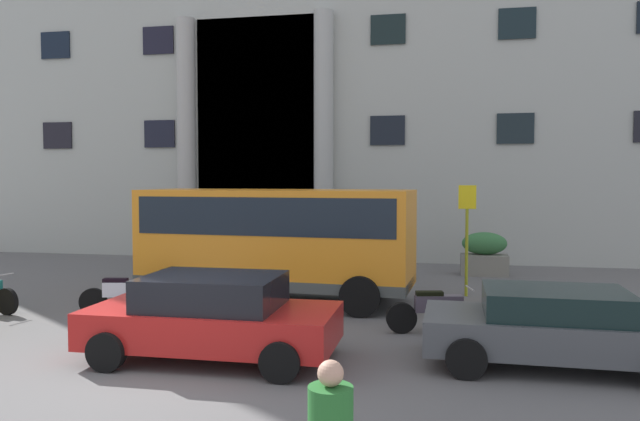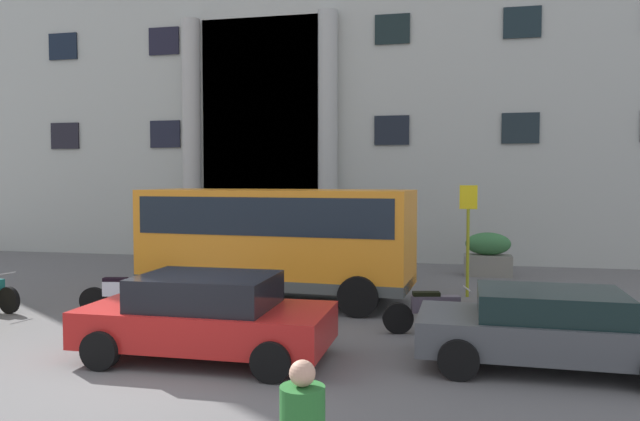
{
  "view_description": "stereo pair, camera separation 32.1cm",
  "coord_description": "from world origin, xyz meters",
  "px_view_note": "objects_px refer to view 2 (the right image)",
  "views": [
    {
      "loc": [
        3.99,
        -8.73,
        3.01
      ],
      "look_at": [
        1.12,
        5.87,
        2.22
      ],
      "focal_mm": 34.0,
      "sensor_mm": 36.0,
      "label": 1
    },
    {
      "loc": [
        4.3,
        -8.67,
        3.01
      ],
      "look_at": [
        1.12,
        5.87,
        2.22
      ],
      "focal_mm": 34.0,
      "sensor_mm": 36.0,
      "label": 2
    }
  ],
  "objects_px": {
    "hedge_planter_entrance_left": "(488,255)",
    "bus_stop_sign": "(468,228)",
    "orange_minibus": "(277,235)",
    "motorcycle_near_kerb": "(433,310)",
    "hedge_planter_far_east": "(212,246)",
    "motorcycle_far_end": "(122,294)",
    "parked_coupe_end": "(207,316)",
    "hedge_planter_east": "(338,254)",
    "parked_compact_extra": "(550,328)"
  },
  "relations": [
    {
      "from": "orange_minibus",
      "to": "hedge_planter_entrance_left",
      "type": "height_order",
      "value": "orange_minibus"
    },
    {
      "from": "orange_minibus",
      "to": "parked_coupe_end",
      "type": "xyz_separation_m",
      "value": [
        0.19,
        -4.8,
        -0.92
      ]
    },
    {
      "from": "hedge_planter_entrance_left",
      "to": "motorcycle_far_end",
      "type": "bearing_deg",
      "value": -138.55
    },
    {
      "from": "orange_minibus",
      "to": "motorcycle_near_kerb",
      "type": "height_order",
      "value": "orange_minibus"
    },
    {
      "from": "hedge_planter_east",
      "to": "parked_compact_extra",
      "type": "relative_size",
      "value": 0.37
    },
    {
      "from": "hedge_planter_far_east",
      "to": "hedge_planter_east",
      "type": "bearing_deg",
      "value": -8.02
    },
    {
      "from": "parked_compact_extra",
      "to": "motorcycle_near_kerb",
      "type": "height_order",
      "value": "parked_compact_extra"
    },
    {
      "from": "parked_compact_extra",
      "to": "motorcycle_far_end",
      "type": "height_order",
      "value": "parked_compact_extra"
    },
    {
      "from": "hedge_planter_entrance_left",
      "to": "hedge_planter_east",
      "type": "relative_size",
      "value": 0.94
    },
    {
      "from": "hedge_planter_entrance_left",
      "to": "hedge_planter_east",
      "type": "height_order",
      "value": "hedge_planter_entrance_left"
    },
    {
      "from": "hedge_planter_far_east",
      "to": "motorcycle_far_end",
      "type": "distance_m",
      "value": 7.48
    },
    {
      "from": "hedge_planter_far_east",
      "to": "parked_compact_extra",
      "type": "xyz_separation_m",
      "value": [
        9.59,
        -9.46,
        -0.04
      ]
    },
    {
      "from": "bus_stop_sign",
      "to": "parked_coupe_end",
      "type": "xyz_separation_m",
      "value": [
        -4.39,
        -6.36,
        -1.03
      ]
    },
    {
      "from": "motorcycle_far_end",
      "to": "motorcycle_near_kerb",
      "type": "bearing_deg",
      "value": -12.5
    },
    {
      "from": "parked_coupe_end",
      "to": "motorcycle_far_end",
      "type": "xyz_separation_m",
      "value": [
        -3.15,
        2.67,
        -0.26
      ]
    },
    {
      "from": "motorcycle_near_kerb",
      "to": "motorcycle_far_end",
      "type": "bearing_deg",
      "value": 165.73
    },
    {
      "from": "bus_stop_sign",
      "to": "hedge_planter_east",
      "type": "xyz_separation_m",
      "value": [
        -3.94,
        3.09,
        -1.12
      ]
    },
    {
      "from": "orange_minibus",
      "to": "parked_compact_extra",
      "type": "xyz_separation_m",
      "value": [
        5.7,
        -4.17,
        -0.98
      ]
    },
    {
      "from": "orange_minibus",
      "to": "motorcycle_near_kerb",
      "type": "relative_size",
      "value": 3.3
    },
    {
      "from": "bus_stop_sign",
      "to": "hedge_planter_entrance_left",
      "type": "relative_size",
      "value": 1.99
    },
    {
      "from": "motorcycle_far_end",
      "to": "motorcycle_near_kerb",
      "type": "xyz_separation_m",
      "value": [
        6.8,
        -0.22,
        0.0
      ]
    },
    {
      "from": "parked_compact_extra",
      "to": "bus_stop_sign",
      "type": "bearing_deg",
      "value": 102.46
    },
    {
      "from": "hedge_planter_far_east",
      "to": "parked_compact_extra",
      "type": "height_order",
      "value": "hedge_planter_far_east"
    },
    {
      "from": "orange_minibus",
      "to": "parked_compact_extra",
      "type": "distance_m",
      "value": 7.13
    },
    {
      "from": "hedge_planter_entrance_left",
      "to": "motorcycle_near_kerb",
      "type": "height_order",
      "value": "hedge_planter_entrance_left"
    },
    {
      "from": "parked_coupe_end",
      "to": "motorcycle_near_kerb",
      "type": "relative_size",
      "value": 2.04
    },
    {
      "from": "orange_minibus",
      "to": "hedge_planter_entrance_left",
      "type": "distance_m",
      "value": 7.44
    },
    {
      "from": "hedge_planter_far_east",
      "to": "hedge_planter_east",
      "type": "xyz_separation_m",
      "value": [
        4.53,
        -0.64,
        -0.07
      ]
    },
    {
      "from": "orange_minibus",
      "to": "hedge_planter_far_east",
      "type": "distance_m",
      "value": 6.63
    },
    {
      "from": "motorcycle_near_kerb",
      "to": "orange_minibus",
      "type": "bearing_deg",
      "value": 136.12
    },
    {
      "from": "hedge_planter_entrance_left",
      "to": "bus_stop_sign",
      "type": "bearing_deg",
      "value": -101.05
    },
    {
      "from": "bus_stop_sign",
      "to": "hedge_planter_east",
      "type": "distance_m",
      "value": 5.13
    },
    {
      "from": "parked_compact_extra",
      "to": "motorcycle_near_kerb",
      "type": "relative_size",
      "value": 2.04
    },
    {
      "from": "hedge_planter_far_east",
      "to": "motorcycle_far_end",
      "type": "xyz_separation_m",
      "value": [
        0.93,
        -7.42,
        -0.25
      ]
    },
    {
      "from": "orange_minibus",
      "to": "bus_stop_sign",
      "type": "height_order",
      "value": "bus_stop_sign"
    },
    {
      "from": "motorcycle_far_end",
      "to": "parked_compact_extra",
      "type": "bearing_deg",
      "value": -23.85
    },
    {
      "from": "hedge_planter_east",
      "to": "parked_compact_extra",
      "type": "xyz_separation_m",
      "value": [
        5.06,
        -8.82,
        0.03
      ]
    },
    {
      "from": "parked_coupe_end",
      "to": "motorcycle_near_kerb",
      "type": "bearing_deg",
      "value": 33.59
    },
    {
      "from": "parked_compact_extra",
      "to": "motorcycle_far_end",
      "type": "distance_m",
      "value": 8.9
    },
    {
      "from": "parked_compact_extra",
      "to": "parked_coupe_end",
      "type": "relative_size",
      "value": 1.0
    },
    {
      "from": "parked_compact_extra",
      "to": "motorcycle_near_kerb",
      "type": "bearing_deg",
      "value": 137.15
    },
    {
      "from": "bus_stop_sign",
      "to": "parked_compact_extra",
      "type": "relative_size",
      "value": 0.69
    },
    {
      "from": "orange_minibus",
      "to": "hedge_planter_far_east",
      "type": "relative_size",
      "value": 4.29
    },
    {
      "from": "orange_minibus",
      "to": "parked_coupe_end",
      "type": "bearing_deg",
      "value": -83.93
    },
    {
      "from": "bus_stop_sign",
      "to": "motorcycle_near_kerb",
      "type": "bearing_deg",
      "value": -100.69
    },
    {
      "from": "parked_compact_extra",
      "to": "hedge_planter_far_east",
      "type": "bearing_deg",
      "value": 136.75
    },
    {
      "from": "parked_compact_extra",
      "to": "parked_coupe_end",
      "type": "distance_m",
      "value": 5.55
    },
    {
      "from": "parked_coupe_end",
      "to": "bus_stop_sign",
      "type": "bearing_deg",
      "value": 55.14
    },
    {
      "from": "bus_stop_sign",
      "to": "hedge_planter_entrance_left",
      "type": "bearing_deg",
      "value": 78.95
    },
    {
      "from": "orange_minibus",
      "to": "bus_stop_sign",
      "type": "relative_size",
      "value": 2.35
    }
  ]
}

